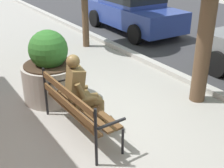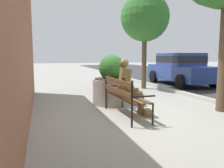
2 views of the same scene
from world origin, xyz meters
TOP-DOWN VIEW (x-y plane):
  - ground_plane at (0.00, 0.00)m, footprint 80.00×80.00m
  - curb_stone at (0.00, 2.90)m, footprint 60.00×0.20m
  - park_bench at (-0.11, -0.24)m, footprint 1.81×0.57m
  - bronze_statue_seated at (-0.20, -0.03)m, footprint 0.73×0.79m
  - concrete_planter at (-1.55, -0.08)m, footprint 1.15×1.15m
  - parked_car_blue at (-4.98, 4.55)m, footprint 4.14×2.00m

SIDE VIEW (x-z plane):
  - ground_plane at x=0.00m, z-range 0.00..0.00m
  - curb_stone at x=0.00m, z-range 0.00..0.12m
  - park_bench at x=-0.11m, z-range 0.07..1.02m
  - concrete_planter at x=-1.55m, z-range -0.13..1.33m
  - bronze_statue_seated at x=-0.20m, z-range -0.02..1.35m
  - parked_car_blue at x=-4.98m, z-range 0.06..1.62m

